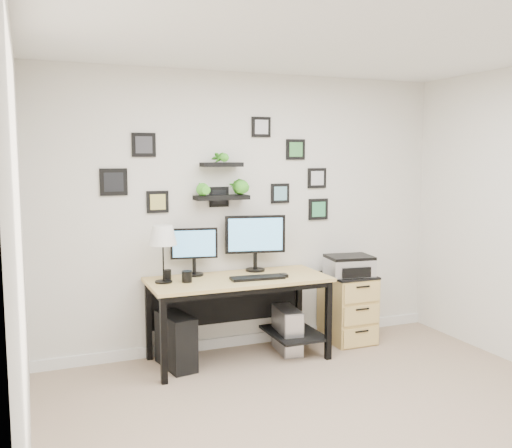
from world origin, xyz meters
name	(u,v)px	position (x,y,z in m)	size (l,w,h in m)	color
room	(249,339)	(0.00, 1.98, 0.05)	(4.00, 4.00, 4.00)	tan
desk	(241,290)	(-0.20, 1.67, 0.63)	(1.60, 0.70, 0.75)	tan
monitor_left	(194,248)	(-0.58, 1.87, 1.00)	(0.42, 0.19, 0.43)	black
monitor_right	(255,238)	(0.01, 1.86, 1.06)	(0.56, 0.22, 0.53)	black
keyboard	(257,278)	(-0.10, 1.52, 0.76)	(0.47, 0.15, 0.02)	black
mouse	(284,275)	(0.15, 1.52, 0.76)	(0.06, 0.09, 0.03)	black
table_lamp	(163,237)	(-0.90, 1.69, 1.15)	(0.24, 0.24, 0.49)	black
mug	(187,277)	(-0.71, 1.63, 0.80)	(0.09, 0.09, 0.10)	black
pen_cup	(168,274)	(-0.84, 1.81, 0.79)	(0.07, 0.07, 0.08)	black
pc_tower_black	(176,341)	(-0.81, 1.65, 0.23)	(0.21, 0.47, 0.47)	black
pc_tower_grey	(287,330)	(0.26, 1.65, 0.21)	(0.23, 0.44, 0.41)	gray
file_cabinet	(348,308)	(0.95, 1.72, 0.34)	(0.43, 0.53, 0.67)	tan
printer	(349,265)	(0.93, 1.68, 0.77)	(0.46, 0.39, 0.19)	silver
wall_decor	(225,177)	(-0.25, 1.93, 1.64)	(2.22, 0.18, 1.00)	black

